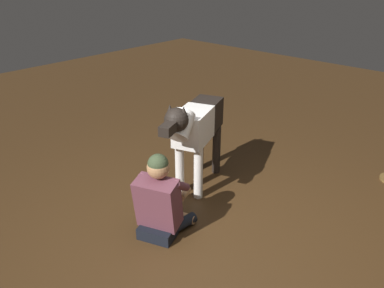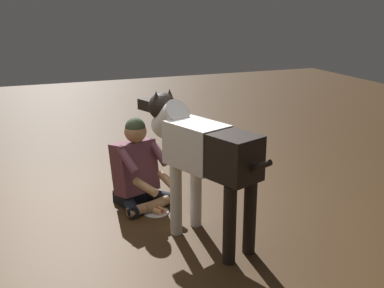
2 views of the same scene
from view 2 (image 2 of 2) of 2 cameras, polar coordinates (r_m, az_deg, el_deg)
The scene contains 4 objects.
ground_plane at distance 4.40m, azimuth -10.84°, elevation -9.12°, with size 15.17×15.17×0.00m, color #3B2613.
person_sitting_on_floor at distance 4.55m, azimuth -6.58°, elevation -3.09°, with size 0.71×0.61×0.86m.
large_dog at distance 3.75m, azimuth 1.14°, elevation -0.83°, with size 1.43×0.65×1.19m.
hot_dog_on_plate at distance 4.48m, azimuth -4.41°, elevation -7.98°, with size 0.24×0.24×0.06m.
Camera 2 is at (-3.90, 0.64, 1.93)m, focal length 44.07 mm.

